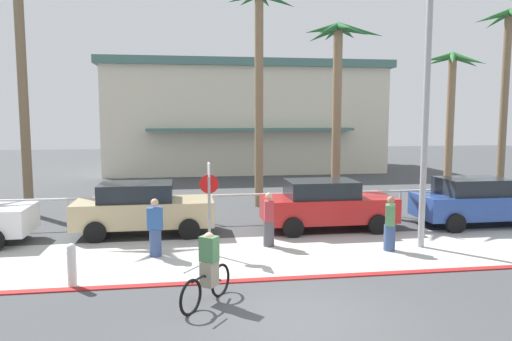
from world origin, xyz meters
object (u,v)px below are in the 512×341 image
at_px(pedestrian_1, 390,226).
at_px(palm_tree_2, 21,39).
at_px(palm_tree_6, 507,61).
at_px(car_tan_1, 143,208).
at_px(streetlight_curb, 430,100).
at_px(cyclist_black_0, 208,270).
at_px(car_blue_3, 478,201).
at_px(pedestrian_2, 155,230).
at_px(palm_tree_4, 338,70).
at_px(palm_tree_5, 451,93).
at_px(palm_tree_3, 260,58).
at_px(car_red_2, 326,204).
at_px(bollard_1, 72,265).
at_px(stop_sign_bike_lane, 209,195).
at_px(pedestrian_0, 269,222).

bearing_deg(pedestrian_1, palm_tree_2, 149.11).
bearing_deg(palm_tree_6, car_tan_1, -162.49).
bearing_deg(streetlight_curb, pedestrian_1, 179.67).
xyz_separation_m(palm_tree_6, cyclist_black_0, (-14.54, -11.30, -5.69)).
bearing_deg(car_blue_3, pedestrian_2, -168.88).
bearing_deg(palm_tree_4, car_blue_3, -40.31).
height_order(palm_tree_5, pedestrian_2, palm_tree_5).
relative_size(palm_tree_3, car_red_2, 2.04).
xyz_separation_m(bollard_1, palm_tree_6, (17.51, 9.89, 5.87)).
bearing_deg(cyclist_black_0, pedestrian_1, 30.30).
bearing_deg(bollard_1, streetlight_curb, 10.21).
bearing_deg(streetlight_curb, palm_tree_5, 56.36).
distance_m(car_tan_1, pedestrian_2, 2.68).
distance_m(car_tan_1, pedestrian_1, 7.71).
bearing_deg(car_tan_1, pedestrian_1, -23.29).
bearing_deg(stop_sign_bike_lane, palm_tree_5, 33.48).
relative_size(car_tan_1, cyclist_black_0, 2.91).
bearing_deg(cyclist_black_0, streetlight_curb, 25.86).
distance_m(palm_tree_4, cyclist_black_0, 11.79).
xyz_separation_m(cyclist_black_0, pedestrian_0, (1.99, 4.08, 0.05)).
height_order(car_red_2, cyclist_black_0, car_red_2).
bearing_deg(palm_tree_5, car_red_2, -145.00).
relative_size(palm_tree_6, car_red_2, 1.99).
bearing_deg(palm_tree_3, car_blue_3, -34.48).
height_order(palm_tree_2, pedestrian_2, palm_tree_2).
xyz_separation_m(bollard_1, pedestrian_2, (1.73, 2.12, 0.22)).
height_order(streetlight_curb, palm_tree_5, streetlight_curb).
distance_m(palm_tree_5, pedestrian_0, 12.63).
xyz_separation_m(stop_sign_bike_lane, streetlight_curb, (6.16, -0.39, 2.60)).
height_order(palm_tree_6, cyclist_black_0, palm_tree_6).
bearing_deg(palm_tree_3, stop_sign_bike_lane, -109.78).
distance_m(car_red_2, pedestrian_2, 6.01).
height_order(bollard_1, palm_tree_4, palm_tree_4).
height_order(streetlight_curb, car_blue_3, streetlight_curb).
distance_m(palm_tree_4, car_tan_1, 9.31).
xyz_separation_m(palm_tree_2, car_tan_1, (4.65, -3.97, -5.85)).
distance_m(palm_tree_6, pedestrian_2, 18.48).
relative_size(palm_tree_5, pedestrian_2, 4.18).
relative_size(palm_tree_3, car_blue_3, 2.04).
distance_m(palm_tree_6, car_blue_3, 9.26).
bearing_deg(stop_sign_bike_lane, car_blue_3, 13.04).
distance_m(palm_tree_4, car_red_2, 5.91).
bearing_deg(car_blue_3, bollard_1, -161.38).
height_order(cyclist_black_0, pedestrian_0, pedestrian_0).
distance_m(palm_tree_2, car_tan_1, 8.46).
distance_m(bollard_1, car_tan_1, 4.90).
distance_m(car_blue_3, pedestrian_2, 11.14).
height_order(stop_sign_bike_lane, palm_tree_4, palm_tree_4).
xyz_separation_m(palm_tree_2, pedestrian_0, (8.42, -6.04, -5.98)).
height_order(palm_tree_4, car_red_2, palm_tree_4).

